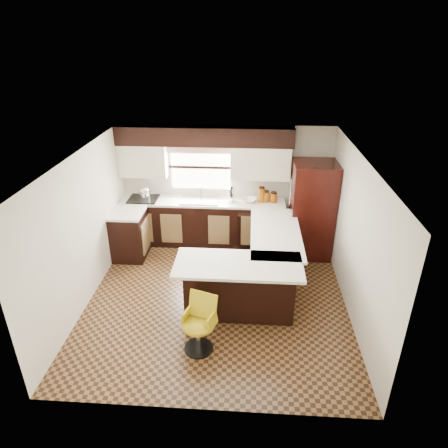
# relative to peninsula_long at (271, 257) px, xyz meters

# --- Properties ---
(floor) EXTENTS (4.40, 4.40, 0.00)m
(floor) POSITION_rel_peninsula_long_xyz_m (-0.90, -0.62, -0.45)
(floor) COLOR #49301A
(floor) RESTS_ON ground
(ceiling) EXTENTS (4.40, 4.40, 0.00)m
(ceiling) POSITION_rel_peninsula_long_xyz_m (-0.90, -0.62, 1.95)
(ceiling) COLOR silver
(ceiling) RESTS_ON wall_back
(wall_back) EXTENTS (4.40, 0.00, 4.40)m
(wall_back) POSITION_rel_peninsula_long_xyz_m (-0.90, 1.58, 0.75)
(wall_back) COLOR beige
(wall_back) RESTS_ON floor
(wall_front) EXTENTS (4.40, 0.00, 4.40)m
(wall_front) POSITION_rel_peninsula_long_xyz_m (-0.90, -2.83, 0.75)
(wall_front) COLOR beige
(wall_front) RESTS_ON floor
(wall_left) EXTENTS (0.00, 4.40, 4.40)m
(wall_left) POSITION_rel_peninsula_long_xyz_m (-3.00, -0.62, 0.75)
(wall_left) COLOR beige
(wall_left) RESTS_ON floor
(wall_right) EXTENTS (0.00, 4.40, 4.40)m
(wall_right) POSITION_rel_peninsula_long_xyz_m (1.20, -0.62, 0.75)
(wall_right) COLOR beige
(wall_right) RESTS_ON floor
(base_cab_back) EXTENTS (3.30, 0.60, 0.90)m
(base_cab_back) POSITION_rel_peninsula_long_xyz_m (-1.35, 1.28, 0.00)
(base_cab_back) COLOR black
(base_cab_back) RESTS_ON floor
(base_cab_left) EXTENTS (0.60, 0.70, 0.90)m
(base_cab_left) POSITION_rel_peninsula_long_xyz_m (-2.70, 0.62, 0.00)
(base_cab_left) COLOR black
(base_cab_left) RESTS_ON floor
(counter_back) EXTENTS (3.30, 0.60, 0.04)m
(counter_back) POSITION_rel_peninsula_long_xyz_m (-1.35, 1.28, 0.47)
(counter_back) COLOR silver
(counter_back) RESTS_ON base_cab_back
(counter_left) EXTENTS (0.60, 0.70, 0.04)m
(counter_left) POSITION_rel_peninsula_long_xyz_m (-2.70, 0.62, 0.47)
(counter_left) COLOR silver
(counter_left) RESTS_ON base_cab_left
(soffit) EXTENTS (3.40, 0.35, 0.36)m
(soffit) POSITION_rel_peninsula_long_xyz_m (-1.30, 1.40, 1.77)
(soffit) COLOR black
(soffit) RESTS_ON wall_back
(upper_cab_left) EXTENTS (0.94, 0.35, 0.64)m
(upper_cab_left) POSITION_rel_peninsula_long_xyz_m (-2.52, 1.40, 1.27)
(upper_cab_left) COLOR beige
(upper_cab_left) RESTS_ON wall_back
(upper_cab_right) EXTENTS (1.14, 0.35, 0.64)m
(upper_cab_right) POSITION_rel_peninsula_long_xyz_m (-0.22, 1.40, 1.27)
(upper_cab_right) COLOR beige
(upper_cab_right) RESTS_ON wall_back
(window_pane) EXTENTS (1.20, 0.02, 0.90)m
(window_pane) POSITION_rel_peninsula_long_xyz_m (-1.40, 1.56, 1.10)
(window_pane) COLOR white
(window_pane) RESTS_ON wall_back
(valance) EXTENTS (1.30, 0.06, 0.18)m
(valance) POSITION_rel_peninsula_long_xyz_m (-1.40, 1.52, 1.49)
(valance) COLOR #D19B93
(valance) RESTS_ON wall_back
(sink) EXTENTS (0.75, 0.45, 0.03)m
(sink) POSITION_rel_peninsula_long_xyz_m (-1.40, 1.25, 0.51)
(sink) COLOR #B2B2B7
(sink) RESTS_ON counter_back
(dishwasher) EXTENTS (0.58, 0.03, 0.78)m
(dishwasher) POSITION_rel_peninsula_long_xyz_m (-0.35, 0.99, -0.02)
(dishwasher) COLOR black
(dishwasher) RESTS_ON floor
(cooktop) EXTENTS (0.58, 0.50, 0.02)m
(cooktop) POSITION_rel_peninsula_long_xyz_m (-2.55, 1.25, 0.51)
(cooktop) COLOR black
(cooktop) RESTS_ON counter_back
(peninsula_long) EXTENTS (0.60, 1.95, 0.90)m
(peninsula_long) POSITION_rel_peninsula_long_xyz_m (0.00, 0.00, 0.00)
(peninsula_long) COLOR black
(peninsula_long) RESTS_ON floor
(peninsula_return) EXTENTS (1.65, 0.60, 0.90)m
(peninsula_return) POSITION_rel_peninsula_long_xyz_m (-0.53, -0.97, 0.00)
(peninsula_return) COLOR black
(peninsula_return) RESTS_ON floor
(counter_pen_long) EXTENTS (0.84, 1.95, 0.04)m
(counter_pen_long) POSITION_rel_peninsula_long_xyz_m (0.05, 0.00, 0.47)
(counter_pen_long) COLOR silver
(counter_pen_long) RESTS_ON peninsula_long
(counter_pen_return) EXTENTS (1.89, 0.84, 0.04)m
(counter_pen_return) POSITION_rel_peninsula_long_xyz_m (-0.55, -1.06, 0.47)
(counter_pen_return) COLOR silver
(counter_pen_return) RESTS_ON peninsula_return
(refrigerator) EXTENTS (0.80, 0.77, 1.86)m
(refrigerator) POSITION_rel_peninsula_long_xyz_m (0.78, 0.98, 0.48)
(refrigerator) COLOR black
(refrigerator) RESTS_ON floor
(bar_chair) EXTENTS (0.57, 0.57, 0.83)m
(bar_chair) POSITION_rel_peninsula_long_xyz_m (-1.06, -1.84, -0.03)
(bar_chair) COLOR gold
(bar_chair) RESTS_ON floor
(kettle) EXTENTS (0.20, 0.20, 0.28)m
(kettle) POSITION_rel_peninsula_long_xyz_m (-2.51, 1.26, 0.66)
(kettle) COLOR silver
(kettle) RESTS_ON cooktop
(percolator) EXTENTS (0.14, 0.14, 0.28)m
(percolator) POSITION_rel_peninsula_long_xyz_m (-0.77, 1.28, 0.63)
(percolator) COLOR silver
(percolator) RESTS_ON counter_back
(mixing_bowl) EXTENTS (0.35, 0.35, 0.07)m
(mixing_bowl) POSITION_rel_peninsula_long_xyz_m (-0.41, 1.28, 0.53)
(mixing_bowl) COLOR white
(mixing_bowl) RESTS_ON counter_back
(canister_large) EXTENTS (0.14, 0.14, 0.28)m
(canister_large) POSITION_rel_peninsula_long_xyz_m (-0.18, 1.30, 0.64)
(canister_large) COLOR #8A4407
(canister_large) RESTS_ON counter_back
(canister_med) EXTENTS (0.12, 0.12, 0.21)m
(canister_med) POSITION_rel_peninsula_long_xyz_m (-0.08, 1.30, 0.60)
(canister_med) COLOR #8A4407
(canister_med) RESTS_ON counter_back
(canister_small) EXTENTS (0.14, 0.14, 0.19)m
(canister_small) POSITION_rel_peninsula_long_xyz_m (0.07, 1.30, 0.59)
(canister_small) COLOR #8A4407
(canister_small) RESTS_ON counter_back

